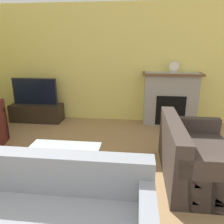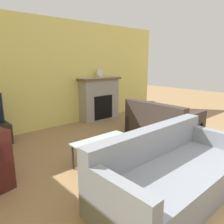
{
  "view_description": "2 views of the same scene",
  "coord_description": "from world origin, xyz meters",
  "px_view_note": "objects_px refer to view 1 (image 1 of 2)",
  "views": [
    {
      "loc": [
        0.9,
        -0.34,
        1.83
      ],
      "look_at": [
        0.52,
        3.01,
        0.76
      ],
      "focal_mm": 35.0,
      "sensor_mm": 36.0,
      "label": 1
    },
    {
      "loc": [
        -2.22,
        -0.24,
        1.68
      ],
      "look_at": [
        0.61,
        2.91,
        0.68
      ],
      "focal_mm": 35.0,
      "sensor_mm": 36.0,
      "label": 2
    }
  ],
  "objects_px": {
    "mantel_clock": "(174,67)",
    "tv": "(35,92)",
    "coffee_table": "(61,154)",
    "couch_loveseat": "(195,158)"
  },
  "relations": [
    {
      "from": "tv",
      "to": "coffee_table",
      "type": "height_order",
      "value": "tv"
    },
    {
      "from": "tv",
      "to": "mantel_clock",
      "type": "relative_size",
      "value": 4.28
    },
    {
      "from": "mantel_clock",
      "to": "coffee_table",
      "type": "bearing_deg",
      "value": -126.5
    },
    {
      "from": "tv",
      "to": "mantel_clock",
      "type": "height_order",
      "value": "mantel_clock"
    },
    {
      "from": "tv",
      "to": "coffee_table",
      "type": "distance_m",
      "value": 2.71
    },
    {
      "from": "tv",
      "to": "mantel_clock",
      "type": "xyz_separation_m",
      "value": [
        3.2,
        0.13,
        0.6
      ]
    },
    {
      "from": "mantel_clock",
      "to": "couch_loveseat",
      "type": "bearing_deg",
      "value": -88.68
    },
    {
      "from": "mantel_clock",
      "to": "tv",
      "type": "bearing_deg",
      "value": -177.59
    },
    {
      "from": "tv",
      "to": "couch_loveseat",
      "type": "relative_size",
      "value": 0.72
    },
    {
      "from": "couch_loveseat",
      "to": "mantel_clock",
      "type": "xyz_separation_m",
      "value": [
        -0.05,
        2.14,
        1.05
      ]
    }
  ]
}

